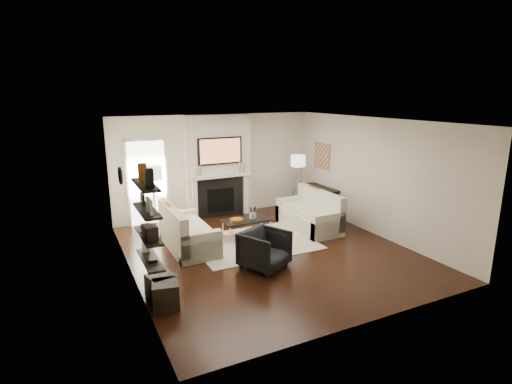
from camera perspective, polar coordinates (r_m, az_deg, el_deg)
name	(u,v)px	position (r m, az deg, el deg)	size (l,w,h in m)	color
room_envelope	(269,189)	(8.05, 1.88, 0.46)	(6.00, 6.00, 6.00)	black
chimney_breast	(218,166)	(10.62, -5.42, 3.69)	(1.80, 0.25, 2.70)	silver
fireplace_surround	(221,198)	(10.67, -5.07, -0.81)	(1.30, 0.02, 1.04)	black
firebox	(221,200)	(10.69, -5.05, -1.18)	(0.75, 0.02, 0.65)	black
mantel_pilaster_l	(195,200)	(10.41, -8.71, -1.13)	(0.12, 0.08, 1.10)	white
mantel_pilaster_r	(246,194)	(10.91, -1.49, -0.28)	(0.12, 0.08, 1.10)	white
mantel_shelf	(221,176)	(10.49, -5.04, 2.29)	(1.70, 0.18, 0.07)	white
tv_body	(220,151)	(10.40, -5.16, 5.88)	(1.20, 0.06, 0.70)	black
tv_screen	(220,151)	(10.38, -5.10, 5.86)	(1.10, 0.01, 0.62)	#BF723F
candlestick_l_tall	(200,171)	(10.29, -7.94, 3.03)	(0.04, 0.04, 0.30)	silver
candlestick_l_short	(196,172)	(10.25, -8.62, 2.80)	(0.04, 0.04, 0.24)	silver
candlestick_r_tall	(240,167)	(10.67, -2.32, 3.54)	(0.04, 0.04, 0.30)	silver
candlestick_r_short	(244,168)	(10.73, -1.68, 3.44)	(0.04, 0.04, 0.24)	silver
hallway_panel	(147,183)	(10.29, -15.27, 1.22)	(0.90, 0.02, 2.10)	white
door_trim_l	(127,185)	(10.19, -17.89, 0.92)	(0.06, 0.06, 2.16)	white
door_trim_r	(167,182)	(10.37, -12.65, 1.47)	(0.06, 0.06, 2.16)	white
door_trim_top	(145,140)	(10.10, -15.64, 7.19)	(1.02, 0.06, 0.06)	white
rug	(253,243)	(8.90, -0.44, -7.26)	(2.60, 2.00, 0.01)	beige
loveseat_left_base	(189,238)	(8.69, -9.56, -6.56)	(0.85, 1.80, 0.42)	beige
loveseat_left_back	(173,227)	(8.51, -11.81, -4.86)	(0.18, 1.80, 0.80)	beige
loveseat_left_arm_n	(201,247)	(7.94, -7.87, -7.82)	(0.85, 0.18, 0.60)	beige
loveseat_left_arm_s	(179,224)	(9.40, -11.01, -4.46)	(0.85, 0.18, 0.60)	beige
loveseat_left_cushion	(191,227)	(8.62, -9.31, -4.89)	(0.63, 1.44, 0.10)	beige
pillow_left_orange	(169,213)	(8.72, -12.37, -3.01)	(0.10, 0.42, 0.42)	#935712
pillow_left_charcoal	(176,222)	(8.17, -11.34, -4.19)	(0.10, 0.40, 0.40)	black
loveseat_right_base	(308,220)	(9.86, 7.49, -3.99)	(0.85, 1.80, 0.42)	beige
loveseat_right_back	(320,206)	(9.96, 9.16, -1.98)	(0.18, 1.80, 0.80)	beige
loveseat_right_arm_n	(328,226)	(9.21, 10.29, -4.82)	(0.85, 0.18, 0.60)	beige
loveseat_right_arm_s	(291,208)	(10.49, 5.07, -2.32)	(0.85, 0.18, 0.60)	beige
loveseat_right_cushion	(307,210)	(9.76, 7.29, -2.58)	(0.63, 1.44, 0.10)	beige
pillow_right_orange	(314,195)	(10.14, 8.23, -0.46)	(0.10, 0.42, 0.42)	#935712
pillow_right_charcoal	(328,201)	(9.67, 10.22, -1.31)	(0.10, 0.40, 0.40)	black
coffee_table	(247,220)	(9.15, -1.35, -4.05)	(1.10, 0.55, 0.04)	black
coffee_leg_nw	(230,235)	(8.84, -3.69, -6.17)	(0.02, 0.02, 0.38)	silver
coffee_leg_ne	(270,229)	(9.25, 2.06, -5.24)	(0.02, 0.02, 0.38)	silver
coffee_leg_sw	(223,229)	(9.23, -4.75, -5.32)	(0.02, 0.02, 0.38)	silver
coffee_leg_se	(262,223)	(9.61, 0.82, -4.47)	(0.02, 0.02, 0.38)	silver
hurricane_glass	(253,213)	(9.17, -0.50, -2.97)	(0.18, 0.18, 0.31)	white
hurricane_candle	(253,215)	(9.19, -0.50, -3.36)	(0.10, 0.10, 0.15)	white
copper_bowl	(237,220)	(9.04, -2.79, -3.99)	(0.29, 0.29, 0.05)	orange
armchair	(265,248)	(7.58, 1.23, -7.95)	(0.77, 0.72, 0.80)	black
lamp_left_post	(155,209)	(9.64, -14.18, -2.31)	(0.02, 0.02, 1.20)	silver
lamp_left_shade	(153,173)	(9.44, -14.48, 2.65)	(0.40, 0.40, 0.30)	white
lamp_left_leg_a	(160,208)	(9.66, -13.54, -2.24)	(0.02, 0.02, 1.25)	silver
lamp_left_leg_b	(152,208)	(9.72, -14.61, -2.21)	(0.02, 0.02, 1.25)	silver
lamp_left_leg_c	(154,210)	(9.54, -14.38, -2.50)	(0.02, 0.02, 1.25)	silver
lamp_right_post	(297,191)	(11.06, 5.93, 0.12)	(0.02, 0.02, 1.20)	silver
lamp_right_shade	(298,161)	(10.89, 6.04, 4.46)	(0.40, 0.40, 0.30)	white
lamp_right_leg_a	(301,191)	(11.12, 6.41, 0.18)	(0.02, 0.02, 1.25)	silver
lamp_right_leg_b	(294,191)	(11.11, 5.43, 0.19)	(0.02, 0.02, 1.25)	silver
lamp_right_leg_c	(297,192)	(10.96, 5.95, -0.02)	(0.02, 0.02, 1.25)	silver
console_top	(322,188)	(10.99, 9.36, 0.61)	(0.35, 1.20, 0.04)	black
console_leg_n	(333,206)	(10.66, 10.98, -1.96)	(0.30, 0.04, 0.71)	black
console_leg_s	(310,196)	(11.52, 7.71, -0.64)	(0.30, 0.04, 0.71)	black
wall_art	(322,156)	(11.14, 9.40, 5.09)	(0.03, 0.70, 0.70)	#AE7857
shelf_bottom	(150,260)	(6.51, -14.86, -9.35)	(0.25, 1.00, 0.04)	black
shelf_lower	(149,236)	(6.37, -15.09, -6.03)	(0.25, 1.00, 0.04)	black
shelf_upper	(147,211)	(6.24, -15.31, -2.57)	(0.25, 1.00, 0.04)	black
shelf_top	(145,185)	(6.15, -15.55, 1.01)	(0.25, 1.00, 0.04)	black
decor_magfile_a	(149,178)	(5.81, -15.05, 1.90)	(0.12, 0.10, 0.28)	black
decor_magfile_b	(142,172)	(6.27, -15.92, 2.70)	(0.12, 0.10, 0.28)	#935712
decor_frame_a	(149,206)	(6.02, -15.01, -1.91)	(0.04, 0.30, 0.22)	white
decor_frame_b	(143,199)	(6.51, -15.90, -0.97)	(0.04, 0.22, 0.18)	black
decor_wine_rack	(151,232)	(6.14, -14.78, -5.59)	(0.18, 0.25, 0.20)	black
decor_box_small	(146,228)	(6.50, -15.42, -4.92)	(0.15, 0.12, 0.12)	black
decor_books	(151,259)	(6.41, -14.71, -9.31)	(0.14, 0.20, 0.05)	black
decor_box_tall	(146,246)	(6.77, -15.49, -7.48)	(0.10, 0.10, 0.18)	white
clock_rim	(120,176)	(8.01, -18.82, 2.22)	(0.34, 0.34, 0.04)	black
clock_face	(122,176)	(8.01, -18.65, 2.24)	(0.29, 0.29, 0.01)	white
ottoman_near	(161,286)	(6.77, -13.38, -12.98)	(0.40, 0.40, 0.40)	black
ottoman_far	(166,294)	(6.51, -12.77, -14.07)	(0.40, 0.40, 0.40)	black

